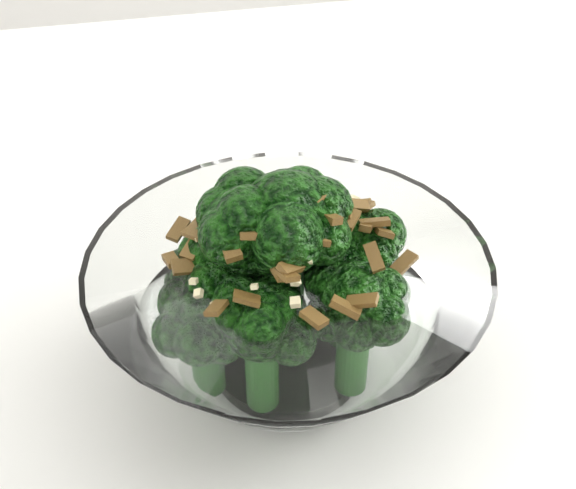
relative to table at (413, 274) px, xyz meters
name	(u,v)px	position (x,y,z in m)	size (l,w,h in m)	color
table	(413,274)	(0.00, 0.00, 0.00)	(1.28, 0.93, 0.75)	white
broccoli_dish	(286,303)	(-0.15, -0.12, 0.12)	(0.21, 0.21, 0.13)	white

